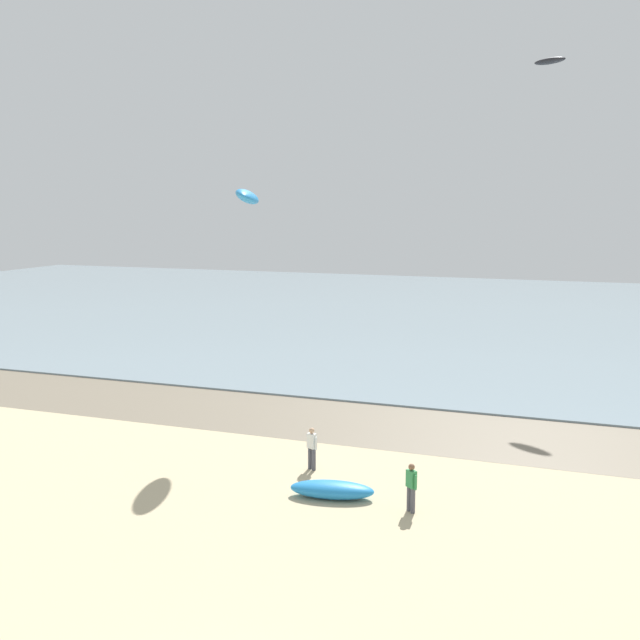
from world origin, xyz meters
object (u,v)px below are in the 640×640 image
object	(u,v)px
person_by_waterline	(312,447)
grounded_kite	(332,490)
kite_aloft_2	(247,197)
kite_aloft_5	(550,61)
person_nearest_camera	(411,486)

from	to	relation	value
person_by_waterline	grounded_kite	world-z (taller)	person_by_waterline
grounded_kite	kite_aloft_2	distance (m)	14.38
grounded_kite	kite_aloft_5	xyz separation A→B (m)	(5.58, 24.25, 18.66)
person_nearest_camera	grounded_kite	bearing A→B (deg)	175.06
person_by_waterline	kite_aloft_2	bearing A→B (deg)	135.36
person_nearest_camera	kite_aloft_5	size ratio (longest dim) A/B	0.80
person_nearest_camera	grounded_kite	xyz separation A→B (m)	(-2.93, 0.25, -0.61)
person_nearest_camera	kite_aloft_2	bearing A→B (deg)	141.55
person_by_waterline	grounded_kite	size ratio (longest dim) A/B	0.56
kite_aloft_5	grounded_kite	bearing A→B (deg)	-70.34
kite_aloft_2	grounded_kite	bearing A→B (deg)	-157.62
person_nearest_camera	kite_aloft_5	distance (m)	30.55
person_nearest_camera	grounded_kite	world-z (taller)	person_nearest_camera
person_by_waterline	kite_aloft_5	world-z (taller)	kite_aloft_5
person_nearest_camera	kite_aloft_5	xyz separation A→B (m)	(2.65, 24.51, 18.04)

